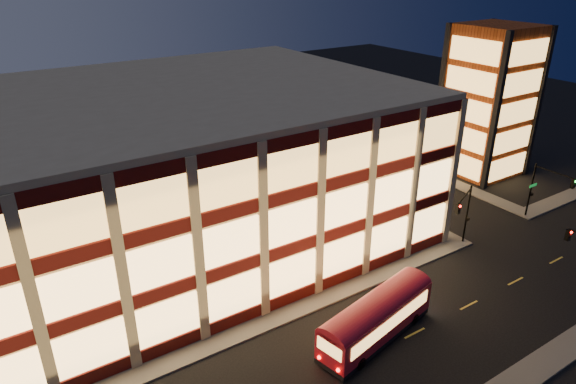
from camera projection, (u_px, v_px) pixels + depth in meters
ground at (254, 338)px, 36.86m from camera, size 200.00×200.00×0.00m
sidewalk_office_south at (210, 345)px, 36.09m from camera, size 54.00×2.00×0.15m
sidewalk_office_east at (350, 186)px, 61.25m from camera, size 2.00×30.00×0.15m
sidewalk_tower_south at (558, 200)px, 57.60m from camera, size 14.00×2.00×0.15m
sidewalk_tower_west at (415, 167)px, 66.75m from camera, size 2.00×30.00×0.15m
office_building at (128, 177)px, 45.23m from camera, size 50.45×30.45×14.50m
stair_tower at (489, 102)px, 62.19m from camera, size 8.60×8.60×18.00m
traffic_signal_far at (464, 210)px, 46.44m from camera, size 3.79×1.87×6.00m
traffic_signal_right at (546, 185)px, 51.44m from camera, size 1.20×4.37×6.00m
trolley_bus at (377, 316)px, 36.11m from camera, size 10.47×4.53×3.44m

